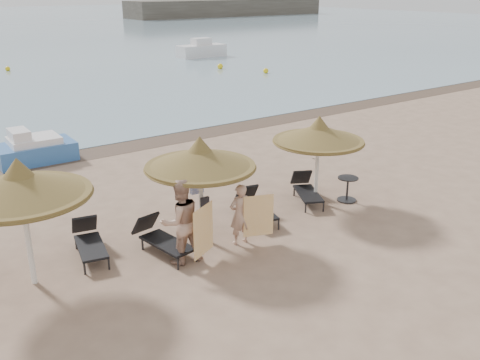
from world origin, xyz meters
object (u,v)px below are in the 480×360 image
Objects in this scene: palapa_center at (200,158)px; lounger_far_left at (89,240)px; lounger_near_left at (161,237)px; lounger_near_right at (255,206)px; lounger_far_right at (306,189)px; person_left at (180,215)px; pedal_boat at (34,149)px; person_right at (240,210)px; palapa_right at (319,134)px; side_table at (347,190)px; palapa_left at (20,185)px.

lounger_far_left is at bearing 160.74° from palapa_center.
palapa_center is 1.43× the size of lounger_near_left.
lounger_far_right is (1.89, 0.13, -0.01)m from lounger_near_right.
person_left is (1.51, -1.51, 0.77)m from lounger_far_left.
pedal_boat is at bearing 125.21° from lounger_near_right.
person_right reaches higher than lounger_near_right.
pedal_boat reaches higher than lounger_near_left.
palapa_right is 1.46× the size of lounger_far_right.
side_table is 0.27× the size of pedal_boat.
palapa_right is 1.42× the size of lounger_near_right.
palapa_center is at bearing -146.76° from lounger_far_right.
lounger_near_left is (1.36, -0.83, 0.01)m from lounger_far_left.
lounger_near_left reaches higher than side_table.
palapa_center is 3.80m from palapa_right.
lounger_far_right is at bearing -156.19° from person_right.
palapa_center is at bearing -78.99° from pedal_boat.
palapa_center is 1.47× the size of lounger_far_left.
lounger_far_left is at bearing -157.24° from lounger_far_right.
palapa_right reaches higher than lounger_near_right.
lounger_near_left is 8.39m from pedal_boat.
side_table is 10.61m from pedal_boat.
person_right is at bearing -127.11° from lounger_near_right.
lounger_far_right reaches higher than side_table.
lounger_near_right is at bearing -156.40° from person_left.
person_left is 1.30× the size of person_right.
palapa_center is 1.99m from lounger_near_left.
lounger_far_right is at bearing -56.19° from pedal_boat.
person_right is (4.43, -0.98, -1.28)m from palapa_left.
lounger_far_left is 2.54× the size of side_table.
pedal_boat is (-1.49, 8.40, -1.58)m from palapa_center.
lounger_far_right is at bearing 6.34° from palapa_center.
lounger_near_right is 0.68× the size of pedal_boat.
palapa_right is at bearing -161.19° from person_right.
pedal_boat is at bearing -81.89° from person_left.
lounger_near_right is at bearing -3.86° from lounger_near_left.
lounger_near_left is 0.70× the size of pedal_boat.
palapa_right is at bearing -165.79° from person_left.
palapa_center is 1.04× the size of palapa_right.
palapa_left reaches higher than palapa_right.
person_right is at bearing -165.31° from palapa_right.
lounger_near_right reaches higher than lounger_far_right.
lounger_far_right is 9.51m from pedal_boat.
palapa_right is (3.80, 0.15, -0.07)m from palapa_center.
palapa_left is 1.22× the size of person_left.
palapa_left reaches higher than lounger_near_right.
person_left is at bearing 3.00° from person_right.
pedal_boat is at bearing 122.66° from palapa_right.
palapa_left reaches higher than pedal_boat.
palapa_right is 9.92m from pedal_boat.
side_table is (0.77, -0.46, -1.63)m from palapa_right.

